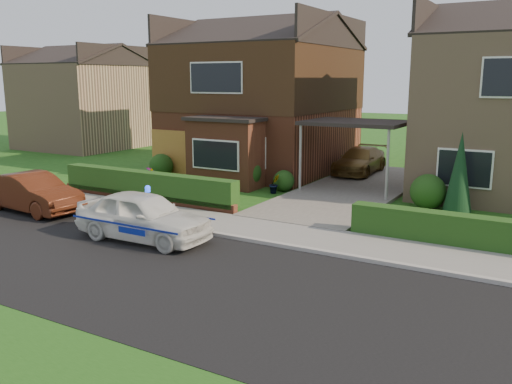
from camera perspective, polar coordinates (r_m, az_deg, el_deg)
The scene contains 23 objects.
ground at distance 12.35m, azimuth -7.59°, elevation -8.94°, with size 120.00×120.00×0.00m, color #1C4B14.
road at distance 12.35m, azimuth -7.59°, elevation -8.94°, with size 60.00×6.00×0.02m, color black.
kerb at distance 14.73m, azimuth -0.35°, elevation -5.13°, with size 60.00×0.16×0.12m, color #9E9993.
sidewalk at distance 15.61m, azimuth 1.59°, elevation -4.19°, with size 60.00×2.00×0.10m, color slate.
driveway at distance 21.76m, azimuth 10.26°, elevation 0.25°, with size 3.80×12.00×0.12m, color #666059.
house_left at distance 26.38m, azimuth 0.68°, elevation 10.65°, with size 7.50×9.53×7.25m.
carport_link at distance 21.36m, azimuth 10.47°, elevation 7.07°, with size 3.80×3.00×2.77m.
garage_door at distance 24.71m, azimuth -8.85°, elevation 4.00°, with size 2.20×0.10×2.10m, color brown.
dwarf_wall at distance 19.79m, azimuth -11.65°, elevation -0.60°, with size 7.70×0.25×0.36m, color brown.
hedge_left at distance 19.94m, azimuth -11.34°, elevation -1.02°, with size 7.50×0.55×0.90m, color #1C3B12.
hedge_right at distance 15.16m, azimuth 23.79°, elevation -5.91°, with size 7.50×0.55×0.80m, color #1C3B12.
shrub_left_far at distance 24.59m, azimuth -9.95°, elevation 2.73°, with size 1.08×1.08×1.08m, color #1C3B12.
shrub_left_mid at distance 21.82m, azimuth -1.16°, elevation 2.08°, with size 1.32×1.32×1.32m, color #1C3B12.
shrub_left_near at distance 21.36m, azimuth 2.94°, elevation 1.20°, with size 0.84×0.84×0.84m, color #1C3B12.
shrub_right_near at distance 19.29m, azimuth 17.65°, elevation 0.04°, with size 1.20×1.20×1.20m, color #1C3B12.
conifer_a at distance 18.79m, azimuth 20.62°, elevation 1.71°, with size 0.90×0.90×2.60m, color black.
neighbour_left at distance 36.99m, azimuth -17.45°, elevation 8.58°, with size 6.50×7.00×5.20m, color tan.
police_car at distance 15.11m, azimuth -11.79°, elevation -2.54°, with size 3.63×3.99×1.51m.
driveway_car at distance 25.23m, azimuth 10.88°, elevation 3.29°, with size 1.62×3.99×1.16m, color brown.
street_car at distance 19.39m, azimuth -22.41°, elevation -0.12°, with size 3.88×1.35×1.28m, color #4C2010.
potted_plant_a at distance 22.70m, azimuth -11.23°, elevation 1.49°, with size 0.39×0.26×0.74m, color gray.
potted_plant_b at distance 20.89m, azimuth 1.95°, elevation 0.82°, with size 0.33×0.41×0.74m, color gray.
potted_plant_c at distance 22.50m, azimuth -11.03°, elevation 1.49°, with size 0.45×0.45×0.80m, color gray.
Camera 1 is at (7.10, -9.11, 4.36)m, focal length 38.00 mm.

